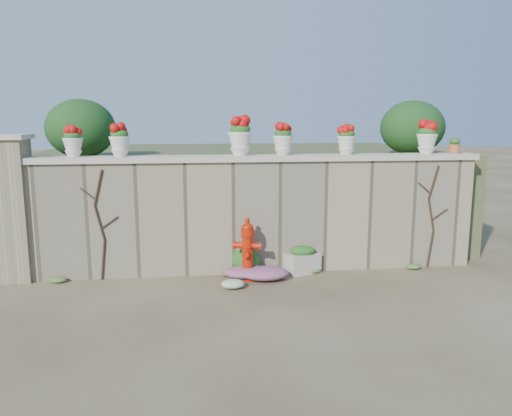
{
  "coord_description": "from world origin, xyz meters",
  "views": [
    {
      "loc": [
        -1.07,
        -6.92,
        2.74
      ],
      "look_at": [
        -0.04,
        1.4,
        1.23
      ],
      "focal_mm": 35.0,
      "sensor_mm": 36.0,
      "label": 1
    }
  ],
  "objects": [
    {
      "name": "magenta_clump",
      "position": [
        -0.02,
        1.29,
        0.14
      ],
      "size": [
        1.03,
        0.69,
        0.28
      ],
      "primitive_type": "ellipsoid",
      "color": "#C727AA",
      "rests_on": "ground"
    },
    {
      "name": "stone_wall",
      "position": [
        0.0,
        1.8,
        1.0
      ],
      "size": [
        8.0,
        0.4,
        2.0
      ],
      "primitive_type": "cube",
      "color": "gray",
      "rests_on": "ground"
    },
    {
      "name": "planter_box",
      "position": [
        0.81,
        1.55,
        0.23
      ],
      "size": [
        0.68,
        0.55,
        0.5
      ],
      "rotation": [
        0.0,
        0.0,
        0.4
      ],
      "color": "beige",
      "rests_on": "ground"
    },
    {
      "name": "urn_pot_1",
      "position": [
        -2.32,
        1.8,
        2.37
      ],
      "size": [
        0.35,
        0.35,
        0.55
      ],
      "color": "silver",
      "rests_on": "wall_cap"
    },
    {
      "name": "raised_fill",
      "position": [
        0.0,
        5.0,
        1.0
      ],
      "size": [
        9.0,
        6.0,
        2.0
      ],
      "primitive_type": "cube",
      "color": "#384C23",
      "rests_on": "ground"
    },
    {
      "name": "terracotta_pot",
      "position": [
        3.69,
        1.8,
        2.23
      ],
      "size": [
        0.23,
        0.23,
        0.28
      ],
      "color": "#B36636",
      "rests_on": "wall_cap"
    },
    {
      "name": "urn_pot_3",
      "position": [
        0.48,
        1.8,
        2.37
      ],
      "size": [
        0.35,
        0.35,
        0.55
      ],
      "color": "silver",
      "rests_on": "wall_cap"
    },
    {
      "name": "fire_hydrant",
      "position": [
        -0.2,
        1.29,
        0.54
      ],
      "size": [
        0.47,
        0.33,
        1.08
      ],
      "rotation": [
        0.0,
        0.0,
        -0.3
      ],
      "color": "#B71B07",
      "rests_on": "ground"
    },
    {
      "name": "urn_pot_4",
      "position": [
        1.64,
        1.8,
        2.36
      ],
      "size": [
        0.34,
        0.34,
        0.53
      ],
      "color": "silver",
      "rests_on": "wall_cap"
    },
    {
      "name": "wall_cap",
      "position": [
        0.0,
        1.8,
        2.05
      ],
      "size": [
        8.1,
        0.52,
        0.1
      ],
      "primitive_type": "cube",
      "color": "beige",
      "rests_on": "stone_wall"
    },
    {
      "name": "gate_pillar",
      "position": [
        -4.15,
        1.8,
        1.26
      ],
      "size": [
        0.72,
        0.72,
        2.48
      ],
      "color": "gray",
      "rests_on": "ground"
    },
    {
      "name": "urn_pot_5",
      "position": [
        3.15,
        1.8,
        2.39
      ],
      "size": [
        0.37,
        0.37,
        0.58
      ],
      "color": "silver",
      "rests_on": "wall_cap"
    },
    {
      "name": "green_shrub",
      "position": [
        -0.15,
        1.55,
        0.29
      ],
      "size": [
        0.6,
        0.54,
        0.57
      ],
      "primitive_type": "ellipsoid",
      "color": "#1E5119",
      "rests_on": "ground"
    },
    {
      "name": "vine_left",
      "position": [
        -2.67,
        1.58,
        0.99
      ],
      "size": [
        0.6,
        0.04,
        1.91
      ],
      "color": "black",
      "rests_on": "ground"
    },
    {
      "name": "back_shrub_left",
      "position": [
        -3.2,
        3.0,
        2.55
      ],
      "size": [
        1.3,
        1.3,
        1.1
      ],
      "primitive_type": "ellipsoid",
      "color": "#143814",
      "rests_on": "raised_fill"
    },
    {
      "name": "urn_pot_2",
      "position": [
        -0.27,
        1.8,
        2.42
      ],
      "size": [
        0.42,
        0.42,
        0.65
      ],
      "color": "silver",
      "rests_on": "wall_cap"
    },
    {
      "name": "back_shrub_right",
      "position": [
        3.4,
        3.0,
        2.55
      ],
      "size": [
        1.3,
        1.3,
        1.1
      ],
      "primitive_type": "ellipsoid",
      "color": "#143814",
      "rests_on": "raised_fill"
    },
    {
      "name": "urn_pot_0",
      "position": [
        -3.09,
        1.8,
        2.35
      ],
      "size": [
        0.33,
        0.33,
        0.51
      ],
      "color": "silver",
      "rests_on": "wall_cap"
    },
    {
      "name": "white_flowers",
      "position": [
        -0.58,
        0.85,
        0.09
      ],
      "size": [
        0.49,
        0.39,
        0.17
      ],
      "primitive_type": "ellipsoid",
      "color": "white",
      "rests_on": "ground"
    },
    {
      "name": "vine_right",
      "position": [
        3.23,
        1.58,
        0.99
      ],
      "size": [
        0.6,
        0.04,
        1.91
      ],
      "color": "black",
      "rests_on": "ground"
    },
    {
      "name": "ground",
      "position": [
        0.0,
        0.0,
        0.0
      ],
      "size": [
        80.0,
        80.0,
        0.0
      ],
      "primitive_type": "plane",
      "color": "brown",
      "rests_on": "ground"
    }
  ]
}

